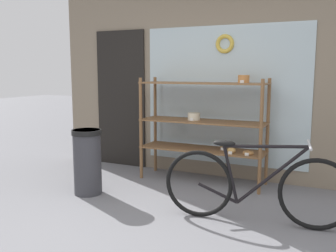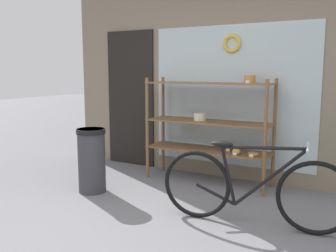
# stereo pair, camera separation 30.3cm
# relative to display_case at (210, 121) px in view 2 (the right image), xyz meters

# --- Properties ---
(ground_plane) EXTENTS (30.00, 30.00, 0.00)m
(ground_plane) POSITION_rel_display_case_xyz_m (-0.04, -2.00, -0.84)
(ground_plane) COLOR slate
(storefront_facade) EXTENTS (4.88, 0.13, 3.53)m
(storefront_facade) POSITION_rel_display_case_xyz_m (-0.08, 0.37, 0.87)
(storefront_facade) COLOR gray
(storefront_facade) RESTS_ON ground_plane
(display_case) EXTENTS (1.68, 0.48, 1.44)m
(display_case) POSITION_rel_display_case_xyz_m (0.00, 0.00, 0.00)
(display_case) COLOR brown
(display_case) RESTS_ON ground_plane
(bicycle) EXTENTS (1.81, 0.46, 0.83)m
(bicycle) POSITION_rel_display_case_xyz_m (0.92, -1.12, -0.47)
(bicycle) COLOR black
(bicycle) RESTS_ON ground_plane
(trash_bin) EXTENTS (0.35, 0.35, 0.79)m
(trash_bin) POSITION_rel_display_case_xyz_m (-1.11, -1.08, -0.42)
(trash_bin) COLOR #38383D
(trash_bin) RESTS_ON ground_plane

